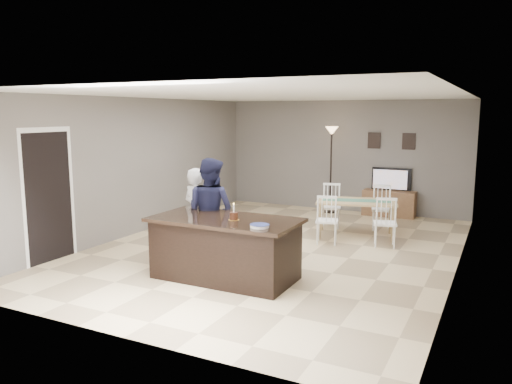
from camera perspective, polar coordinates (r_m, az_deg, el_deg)
The scene contains 14 objects.
floor at distance 8.98m, azimuth 2.30°, elevation -6.48°, with size 8.00×8.00×0.00m, color beige.
room_shell at distance 8.69m, azimuth 2.37°, elevation 4.25°, with size 8.00×8.00×8.00m.
kitchen_island at distance 7.32m, azimuth -3.52°, elevation -6.42°, with size 2.15×1.10×0.90m.
tv_console at distance 12.08m, azimuth 14.95°, elevation -1.28°, with size 1.20×0.40×0.60m, color brown.
television at distance 12.07m, azimuth 15.13°, elevation 1.41°, with size 0.91×0.12×0.53m, color black.
tv_screen_glow at distance 11.99m, azimuth 15.05°, elevation 1.40°, with size 0.78×0.78×0.00m, color orange.
picture_frames at distance 12.13m, azimuth 15.20°, elevation 5.65°, with size 1.10×0.02×0.38m.
doorway at distance 8.68m, azimuth -22.66°, elevation 0.76°, with size 0.00×2.10×2.65m.
woman at distance 8.32m, azimuth -6.75°, elevation -2.43°, with size 0.55×0.36×1.51m, color silver.
man at distance 7.98m, azimuth -5.22°, elevation -2.19°, with size 0.83×0.65×1.71m, color #181A35.
birthday_cake at distance 7.09m, azimuth -2.55°, elevation -2.74°, with size 0.16×0.16×0.24m.
plate_stack at distance 6.63m, azimuth 0.41°, elevation -3.89°, with size 0.26×0.26×0.04m.
dining_table at distance 9.93m, azimuth 11.38°, elevation -1.66°, with size 1.83×2.02×0.92m.
floor_lamp at distance 12.10m, azimuth 8.61°, elevation 5.20°, with size 0.31×0.31×2.08m.
Camera 1 is at (3.55, -7.90, 2.41)m, focal length 35.00 mm.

